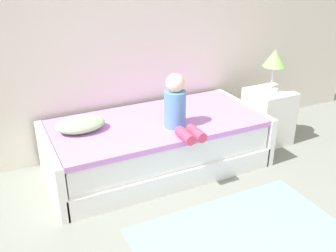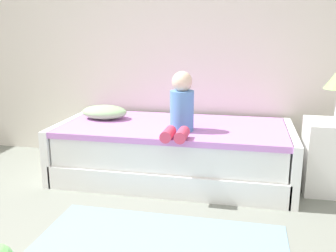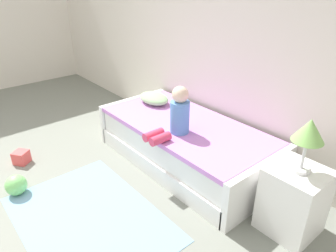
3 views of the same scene
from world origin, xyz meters
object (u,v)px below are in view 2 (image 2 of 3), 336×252
Objects in this scene: bed at (174,152)px; nightstand at (331,157)px; pillow at (104,112)px; child_figure at (181,108)px.

nightstand reaches higher than bed.
pillow is at bearing 176.65° from nightstand.
bed is 0.52m from child_figure.
nightstand is at bearing -0.85° from bed.
nightstand is 1.33m from child_figure.
bed is 1.35m from nightstand.
pillow is at bearing 157.77° from child_figure.
nightstand is at bearing -3.35° from pillow.
child_figure is (0.10, -0.23, 0.46)m from bed.
child_figure is 1.16× the size of pillow.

